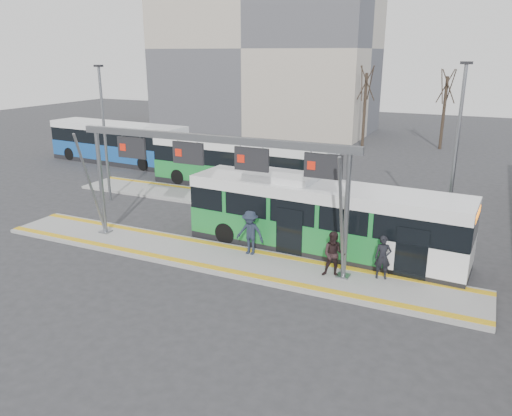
% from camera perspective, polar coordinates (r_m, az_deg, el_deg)
% --- Properties ---
extents(ground, '(120.00, 120.00, 0.00)m').
position_cam_1_polar(ground, '(21.88, -4.39, -5.84)').
color(ground, '#2D2D30').
rests_on(ground, ground).
extents(platform_main, '(22.00, 3.00, 0.15)m').
position_cam_1_polar(platform_main, '(21.85, -4.39, -5.66)').
color(platform_main, gray).
rests_on(platform_main, ground).
extents(platform_second, '(20.00, 3.00, 0.15)m').
position_cam_1_polar(platform_second, '(30.28, -3.54, 0.96)').
color(platform_second, gray).
rests_on(platform_second, ground).
extents(tactile_main, '(22.00, 2.65, 0.02)m').
position_cam_1_polar(tactile_main, '(21.82, -4.40, -5.46)').
color(tactile_main, gold).
rests_on(tactile_main, platform_main).
extents(tactile_second, '(20.00, 0.35, 0.02)m').
position_cam_1_polar(tactile_second, '(31.23, -2.54, 1.65)').
color(tactile_second, gold).
rests_on(tactile_second, platform_second).
extents(gantry, '(13.00, 1.68, 5.20)m').
position_cam_1_polar(gantry, '(20.96, -5.14, 5.45)').
color(gantry, slate).
rests_on(gantry, platform_main).
extents(apartment_block, '(24.50, 12.50, 18.40)m').
position_cam_1_polar(apartment_block, '(58.60, 1.05, 17.94)').
color(apartment_block, '#AB9F8E').
rests_on(apartment_block, ground).
extents(hero_bus, '(12.54, 3.33, 3.41)m').
position_cam_1_polar(hero_bus, '(22.28, 7.57, -1.22)').
color(hero_bus, black).
rests_on(hero_bus, ground).
extents(bg_bus_green, '(12.52, 3.00, 3.11)m').
position_cam_1_polar(bg_bus_green, '(32.92, -1.55, 4.95)').
color(bg_bus_green, black).
rests_on(bg_bus_green, ground).
extents(bg_bus_blue, '(12.42, 3.50, 3.20)m').
position_cam_1_polar(bg_bus_blue, '(42.14, -15.50, 7.13)').
color(bg_bus_blue, black).
rests_on(bg_bus_blue, ground).
extents(passenger_a, '(0.72, 0.57, 1.74)m').
position_cam_1_polar(passenger_a, '(19.99, 14.30, -5.50)').
color(passenger_a, black).
rests_on(passenger_a, platform_main).
extents(passenger_b, '(1.02, 0.87, 1.85)m').
position_cam_1_polar(passenger_b, '(19.74, 8.90, -5.28)').
color(passenger_b, black).
rests_on(passenger_b, platform_main).
extents(passenger_c, '(1.27, 0.73, 1.96)m').
position_cam_1_polar(passenger_c, '(21.65, -0.68, -2.84)').
color(passenger_c, '#1C2433').
rests_on(passenger_c, platform_main).
extents(tree_left, '(1.40, 1.40, 7.74)m').
position_cam_1_polar(tree_left, '(48.50, 12.48, 13.72)').
color(tree_left, '#382B21').
rests_on(tree_left, ground).
extents(tree_mid, '(1.40, 1.40, 7.46)m').
position_cam_1_polar(tree_mid, '(49.23, 20.95, 12.81)').
color(tree_mid, '#382B21').
rests_on(tree_mid, ground).
extents(tree_far, '(1.40, 1.40, 9.03)m').
position_cam_1_polar(tree_far, '(59.99, -11.24, 15.35)').
color(tree_far, '#382B21').
rests_on(tree_far, ground).
extents(lamp_west, '(0.50, 0.25, 7.95)m').
position_cam_1_polar(lamp_west, '(30.70, -16.94, 8.39)').
color(lamp_west, slate).
rests_on(lamp_west, ground).
extents(lamp_east, '(0.50, 0.25, 8.25)m').
position_cam_1_polar(lamp_east, '(23.80, 21.86, 5.86)').
color(lamp_east, slate).
rests_on(lamp_east, ground).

